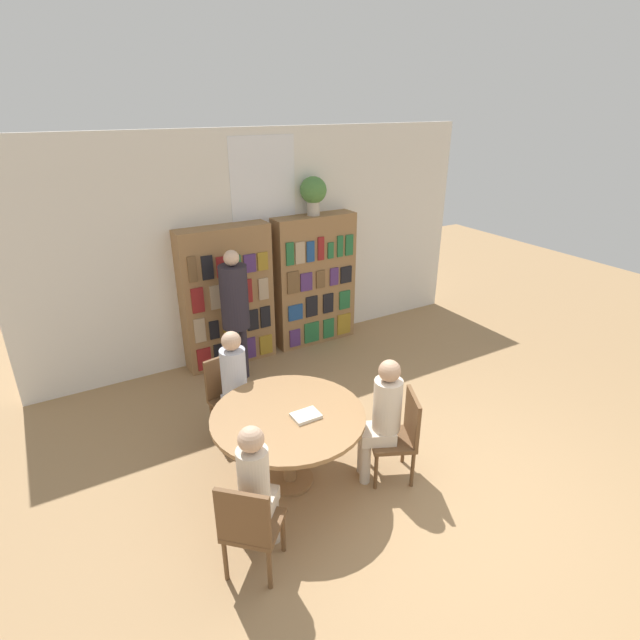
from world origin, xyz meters
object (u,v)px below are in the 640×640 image
object	(u,v)px
bookshelf_left	(227,297)
reading_table	(288,424)
chair_left_side	(229,393)
librarian_standing	(235,302)
bookshelf_right	(315,281)
chair_far_side	(400,433)
flower_vase	(313,192)
seated_reader_back	(256,485)
seated_reader_left	(236,382)
seated_reader_right	(382,413)
chair_near_camera	(249,525)

from	to	relation	value
bookshelf_left	reading_table	bearing A→B (deg)	-99.16
chair_left_side	librarian_standing	xyz separation A→B (m)	(0.51, 1.02, 0.57)
bookshelf_left	bookshelf_right	size ratio (longest dim) A/B	1.00
reading_table	chair_far_side	xyz separation A→B (m)	(0.93, -0.44, -0.16)
flower_vase	seated_reader_back	world-z (taller)	flower_vase
librarian_standing	chair_left_side	bearing A→B (deg)	-116.72
flower_vase	reading_table	size ratio (longest dim) A/B	0.37
bookshelf_right	seated_reader_left	size ratio (longest dim) A/B	1.51
chair_far_side	seated_reader_back	bearing A→B (deg)	121.92
bookshelf_right	seated_reader_right	world-z (taller)	bookshelf_right
bookshelf_right	librarian_standing	world-z (taller)	bookshelf_right
chair_near_camera	seated_reader_back	bearing A→B (deg)	90.00
bookshelf_right	chair_far_side	world-z (taller)	bookshelf_right
bookshelf_left	flower_vase	world-z (taller)	flower_vase
seated_reader_left	reading_table	bearing A→B (deg)	90.00
chair_far_side	librarian_standing	bearing A→B (deg)	39.18
bookshelf_left	chair_near_camera	distance (m)	3.49
chair_left_side	seated_reader_right	xyz separation A→B (m)	(0.96, -1.37, 0.22)
flower_vase	seated_reader_right	bearing A→B (deg)	-108.16
bookshelf_right	seated_reader_back	size ratio (longest dim) A/B	1.51
seated_reader_left	seated_reader_back	bearing A→B (deg)	63.07
chair_far_side	seated_reader_left	size ratio (longest dim) A/B	0.71
bookshelf_left	bookshelf_right	bearing A→B (deg)	0.00
chair_left_side	seated_reader_right	bearing A→B (deg)	114.22
flower_vase	chair_near_camera	world-z (taller)	flower_vase
chair_left_side	seated_reader_back	xyz separation A→B (m)	(-0.39, -1.63, 0.21)
seated_reader_right	bookshelf_right	bearing A→B (deg)	7.00
chair_left_side	chair_far_side	world-z (taller)	same
seated_reader_left	bookshelf_right	bearing A→B (deg)	-148.69
bookshelf_left	seated_reader_left	bearing A→B (deg)	-108.44
chair_far_side	librarian_standing	world-z (taller)	librarian_standing
flower_vase	librarian_standing	world-z (taller)	flower_vase
chair_far_side	seated_reader_right	world-z (taller)	seated_reader_right
bookshelf_right	chair_left_side	distance (m)	2.49
bookshelf_left	reading_table	size ratio (longest dim) A/B	1.35
reading_table	chair_left_side	distance (m)	1.04
librarian_standing	chair_near_camera	bearing A→B (deg)	-110.31
chair_near_camera	seated_reader_back	xyz separation A→B (m)	(0.13, 0.13, 0.21)
seated_reader_right	librarian_standing	xyz separation A→B (m)	(-0.45, 2.39, 0.35)
bookshelf_left	chair_near_camera	size ratio (longest dim) A/B	2.14
chair_left_side	seated_reader_left	xyz separation A→B (m)	(0.03, -0.18, 0.22)
chair_near_camera	seated_reader_back	world-z (taller)	seated_reader_back
reading_table	seated_reader_back	size ratio (longest dim) A/B	1.12
seated_reader_left	librarian_standing	bearing A→B (deg)	-122.52
chair_near_camera	chair_far_side	distance (m)	1.66
flower_vase	seated_reader_right	world-z (taller)	flower_vase
seated_reader_left	seated_reader_right	size ratio (longest dim) A/B	1.00
chair_near_camera	librarian_standing	bearing A→B (deg)	113.03
flower_vase	chair_left_side	bearing A→B (deg)	-141.41
seated_reader_back	librarian_standing	distance (m)	2.82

